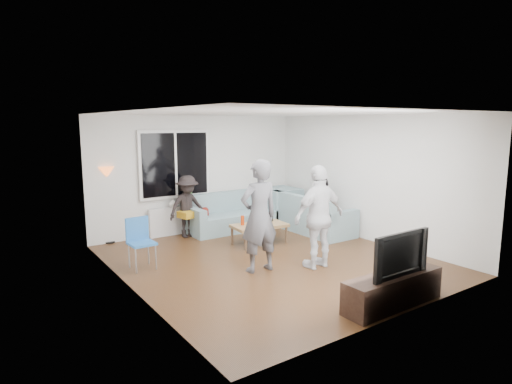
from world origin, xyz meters
TOP-DOWN VIEW (x-y plane):
  - floor at (0.00, 0.00)m, footprint 5.00×5.50m
  - ceiling at (0.00, 0.00)m, footprint 5.00×5.50m
  - wall_back at (0.00, 2.77)m, footprint 5.00×0.04m
  - wall_front at (0.00, -2.77)m, footprint 5.00×0.04m
  - wall_left at (-2.52, 0.00)m, footprint 0.04×5.50m
  - wall_right at (2.52, 0.00)m, footprint 0.04×5.50m
  - window_frame at (-0.60, 2.69)m, footprint 1.62×0.06m
  - window_glass at (-0.60, 2.65)m, footprint 1.50×0.02m
  - window_mullion at (-0.60, 2.64)m, footprint 0.05×0.03m
  - radiator at (-0.60, 2.65)m, footprint 1.30×0.12m
  - potted_plant at (-0.31, 2.62)m, footprint 0.20×0.17m
  - vase at (-0.70, 2.62)m, footprint 0.20×0.20m
  - sofa_back_section at (0.69, 2.27)m, footprint 2.30×0.85m
  - sofa_right_section at (2.02, 1.12)m, footprint 2.00×0.85m
  - sofa_corner at (1.96, 2.27)m, footprint 0.85×0.85m
  - cushion_yellow at (-0.52, 2.25)m, footprint 0.45×0.40m
  - cushion_red at (-0.21, 2.33)m, footprint 0.44×0.40m
  - coffee_table at (0.46, 1.00)m, footprint 1.15×0.70m
  - pitcher at (0.34, 0.96)m, footprint 0.17×0.17m
  - side_chair at (-2.05, 0.85)m, footprint 0.42×0.42m
  - floor_lamp at (-2.05, 2.78)m, footprint 0.32×0.32m
  - player_left at (-0.49, -0.34)m, footprint 0.70×0.47m
  - player_right at (0.45, -0.76)m, footprint 1.03×0.44m
  - spectator_right at (2.02, 0.83)m, footprint 0.53×0.65m
  - spectator_back at (-0.51, 2.30)m, footprint 0.89×0.55m
  - tv_console at (0.19, -2.50)m, footprint 1.60×0.40m
  - television at (0.19, -2.50)m, footprint 1.03×0.14m
  - bottle_a at (0.14, 1.13)m, footprint 0.07×0.07m
  - bottle_c at (0.50, 1.14)m, footprint 0.07×0.07m
  - bottle_e at (0.84, 1.09)m, footprint 0.07×0.07m
  - bottle_b at (0.32, 0.93)m, footprint 0.08×0.08m

SIDE VIEW (x-z plane):
  - floor at x=0.00m, z-range -0.04..0.00m
  - coffee_table at x=0.46m, z-range 0.00..0.40m
  - tv_console at x=0.19m, z-range 0.00..0.44m
  - radiator at x=-0.60m, z-range 0.00..0.62m
  - sofa_back_section at x=0.69m, z-range 0.00..0.85m
  - sofa_right_section at x=2.02m, z-range 0.00..0.85m
  - sofa_corner at x=1.96m, z-range 0.00..0.85m
  - side_chair at x=-2.05m, z-range 0.00..0.86m
  - pitcher at x=0.34m, z-range 0.40..0.57m
  - bottle_c at x=0.50m, z-range 0.40..0.57m
  - bottle_a at x=0.14m, z-range 0.40..0.59m
  - bottle_b at x=0.32m, z-range 0.40..0.61m
  - cushion_yellow at x=-0.52m, z-range 0.44..0.58m
  - cushion_red at x=-0.21m, z-range 0.45..0.57m
  - bottle_e at x=0.84m, z-range 0.40..0.63m
  - spectator_right at x=2.02m, z-range 0.00..1.26m
  - spectator_back at x=-0.51m, z-range 0.00..1.33m
  - vase at x=-0.70m, z-range 0.62..0.81m
  - television at x=0.19m, z-range 0.44..1.04m
  - floor_lamp at x=-2.05m, z-range 0.00..1.56m
  - potted_plant at x=-0.31m, z-range 0.62..0.96m
  - player_right at x=0.45m, z-range 0.00..1.75m
  - player_left at x=-0.49m, z-range 0.00..1.86m
  - wall_back at x=0.00m, z-range 0.00..2.60m
  - wall_front at x=0.00m, z-range 0.00..2.60m
  - wall_left at x=-2.52m, z-range 0.00..2.60m
  - wall_right at x=2.52m, z-range 0.00..2.60m
  - window_frame at x=-0.60m, z-range 0.81..2.29m
  - window_glass at x=-0.60m, z-range 0.88..2.23m
  - window_mullion at x=-0.60m, z-range 0.88..2.23m
  - ceiling at x=0.00m, z-range 2.60..2.64m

